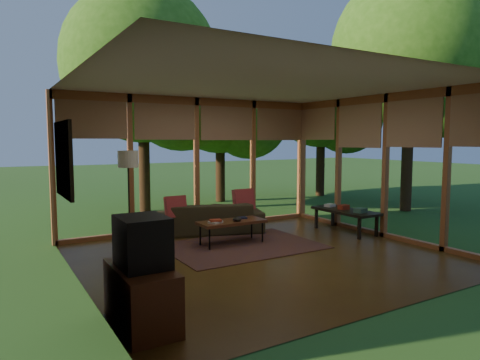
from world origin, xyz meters
TOP-DOWN VIEW (x-y plane):
  - floor at (0.00, 0.00)m, footprint 5.50×5.50m
  - ceiling at (0.00, 0.00)m, footprint 5.50×5.50m
  - wall_left at (-2.75, 0.00)m, footprint 0.04×5.00m
  - wall_front at (0.00, -2.50)m, footprint 5.50×0.04m
  - window_wall_back at (0.00, 2.50)m, footprint 5.50×0.12m
  - window_wall_right at (2.75, 0.00)m, footprint 0.12×5.00m
  - exterior_lawn at (8.00, 8.00)m, footprint 40.00×40.00m
  - tree_nw at (-0.22, 5.25)m, footprint 3.97×3.97m
  - tree_ne at (2.32, 5.88)m, footprint 3.42×3.42m
  - tree_se at (5.58, 1.80)m, footprint 3.86×3.86m
  - tree_far at (5.68, 5.29)m, footprint 3.27×3.27m
  - rug at (0.03, 0.74)m, footprint 2.59×1.83m
  - sofa at (0.05, 2.00)m, footprint 2.21×1.43m
  - pillow_left at (-0.70, 1.95)m, footprint 0.40×0.21m
  - pillow_right at (0.80, 1.95)m, footprint 0.44×0.24m
  - ct_book_lower at (-0.40, 0.90)m, footprint 0.27×0.24m
  - ct_book_upper at (-0.40, 0.90)m, footprint 0.22×0.19m
  - ct_book_side at (0.20, 1.03)m, footprint 0.20×0.17m
  - ct_bowl at (0.00, 0.85)m, footprint 0.16×0.16m
  - media_cabinet at (-2.47, -1.49)m, footprint 0.50×1.00m
  - television at (-2.45, -1.49)m, footprint 0.45×0.55m
  - console_book_a at (2.40, 0.27)m, footprint 0.26×0.21m
  - console_book_b at (2.40, 0.72)m, footprint 0.20×0.15m
  - console_book_c at (2.40, 1.12)m, footprint 0.23×0.19m
  - floor_lamp at (-1.53, 2.12)m, footprint 0.36×0.36m
  - coffee_table at (-0.05, 0.95)m, footprint 1.20×0.50m
  - side_console at (2.40, 0.67)m, footprint 0.60×1.40m
  - wall_painting at (-2.71, 1.40)m, footprint 0.06×1.35m

SIDE VIEW (x-z plane):
  - exterior_lawn at x=8.00m, z-range -0.01..-0.01m
  - floor at x=0.00m, z-range 0.00..0.00m
  - rug at x=0.03m, z-range 0.00..0.01m
  - media_cabinet at x=-2.47m, z-range 0.00..0.60m
  - sofa at x=0.05m, z-range 0.00..0.60m
  - coffee_table at x=-0.05m, z-range 0.18..0.60m
  - side_console at x=2.40m, z-range 0.18..0.64m
  - ct_book_side at x=0.20m, z-range 0.42..0.45m
  - ct_book_lower at x=-0.40m, z-range 0.42..0.46m
  - ct_bowl at x=0.00m, z-range 0.42..0.50m
  - ct_book_upper at x=-0.40m, z-range 0.45..0.49m
  - console_book_c at x=2.40m, z-range 0.46..0.51m
  - console_book_a at x=2.40m, z-range 0.46..0.54m
  - console_book_b at x=2.40m, z-range 0.46..0.55m
  - pillow_left at x=-0.70m, z-range 0.37..0.79m
  - pillow_right at x=0.80m, z-range 0.37..0.84m
  - television at x=-2.45m, z-range 0.60..1.10m
  - wall_left at x=-2.75m, z-range 0.00..2.70m
  - wall_front at x=0.00m, z-range 0.00..2.70m
  - window_wall_back at x=0.00m, z-range 0.00..2.70m
  - window_wall_right at x=2.75m, z-range 0.00..2.70m
  - floor_lamp at x=-1.53m, z-range 0.58..2.23m
  - wall_painting at x=-2.71m, z-range 0.98..2.12m
  - ceiling at x=0.00m, z-range 2.70..2.70m
  - tree_ne at x=2.32m, z-range 0.71..5.57m
  - tree_far at x=5.68m, z-range 0.79..5.65m
  - tree_nw at x=-0.22m, z-range 0.87..6.62m
  - tree_se at x=5.58m, z-range 1.09..7.14m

